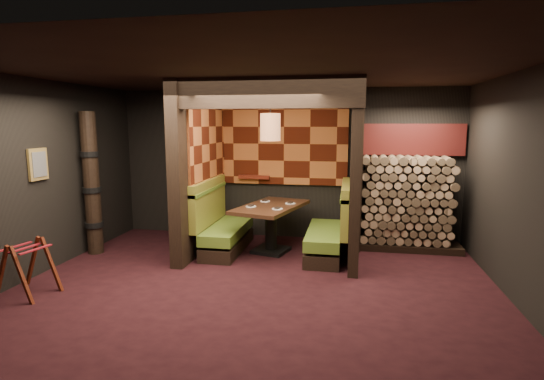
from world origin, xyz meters
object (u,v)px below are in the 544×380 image
(booth_bench_left, at_px, (222,228))
(pendant_lamp, at_px, (270,127))
(firewood_stack, at_px, (411,203))
(booth_bench_right, at_px, (331,233))
(totem_column, at_px, (92,185))
(luggage_rack, at_px, (27,266))
(dining_table, at_px, (271,219))

(booth_bench_left, relative_size, pendant_lamp, 1.72)
(pendant_lamp, distance_m, firewood_stack, 2.81)
(booth_bench_right, relative_size, totem_column, 0.67)
(booth_bench_left, height_order, pendant_lamp, pendant_lamp)
(booth_bench_left, bearing_deg, firewood_stack, 12.17)
(booth_bench_right, relative_size, firewood_stack, 0.92)
(luggage_rack, bearing_deg, booth_bench_right, 31.57)
(pendant_lamp, relative_size, firewood_stack, 0.54)
(booth_bench_left, relative_size, totem_column, 0.67)
(luggage_rack, bearing_deg, totem_column, 95.98)
(booth_bench_right, xyz_separation_m, firewood_stack, (1.35, 0.70, 0.42))
(booth_bench_right, height_order, firewood_stack, firewood_stack)
(dining_table, relative_size, totem_column, 0.72)
(dining_table, distance_m, firewood_stack, 2.48)
(booth_bench_right, relative_size, dining_table, 0.93)
(dining_table, height_order, pendant_lamp, pendant_lamp)
(booth_bench_left, xyz_separation_m, luggage_rack, (-1.90, -2.33, -0.02))
(booth_bench_right, xyz_separation_m, pendant_lamp, (-1.02, -0.00, 1.74))
(booth_bench_right, relative_size, luggage_rack, 2.07)
(booth_bench_left, height_order, luggage_rack, booth_bench_left)
(totem_column, distance_m, firewood_stack, 5.49)
(luggage_rack, height_order, firewood_stack, firewood_stack)
(dining_table, bearing_deg, booth_bench_right, -2.57)
(luggage_rack, distance_m, firewood_stack, 5.99)
(booth_bench_right, bearing_deg, dining_table, 177.43)
(pendant_lamp, xyz_separation_m, totem_column, (-2.96, -0.55, -0.96))
(booth_bench_right, bearing_deg, booth_bench_left, 180.00)
(dining_table, relative_size, firewood_stack, 1.00)
(firewood_stack, bearing_deg, dining_table, -164.61)
(pendant_lamp, bearing_deg, luggage_rack, -139.98)
(dining_table, bearing_deg, pendant_lamp, -90.00)
(dining_table, height_order, luggage_rack, dining_table)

